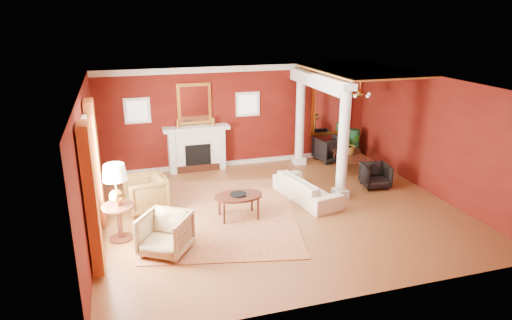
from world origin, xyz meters
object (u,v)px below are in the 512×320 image
object	(u,v)px
armchair_leopard	(146,192)
dining_table	(350,158)
sofa	(307,185)
coffee_table	(238,197)
side_table	(116,189)
armchair_stripe	(165,232)

from	to	relation	value
armchair_leopard	dining_table	xyz separation A→B (m)	(5.75, 1.10, -0.07)
sofa	coffee_table	distance (m)	1.91
sofa	dining_table	distance (m)	2.56
side_table	dining_table	bearing A→B (deg)	20.52
armchair_stripe	side_table	xyz separation A→B (m)	(-0.81, 0.81, 0.65)
coffee_table	sofa	bearing A→B (deg)	15.62
sofa	dining_table	world-z (taller)	sofa
sofa	side_table	xyz separation A→B (m)	(-4.35, -0.78, 0.69)
armchair_stripe	armchair_leopard	bearing A→B (deg)	128.87
armchair_stripe	side_table	world-z (taller)	side_table
side_table	sofa	bearing A→B (deg)	10.20
side_table	coffee_table	bearing A→B (deg)	6.10
sofa	coffee_table	size ratio (longest dim) A/B	1.82
sofa	dining_table	xyz separation A→B (m)	(2.00, 1.59, -0.00)
armchair_leopard	coffee_table	size ratio (longest dim) A/B	0.84
armchair_leopard	side_table	bearing A→B (deg)	-33.73
armchair_stripe	dining_table	world-z (taller)	armchair_stripe
coffee_table	armchair_stripe	bearing A→B (deg)	-147.66
coffee_table	side_table	bearing A→B (deg)	-173.90
sofa	armchair_leopard	world-z (taller)	armchair_leopard
sofa	armchair_leopard	size ratio (longest dim) A/B	2.16
dining_table	side_table	bearing A→B (deg)	126.86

